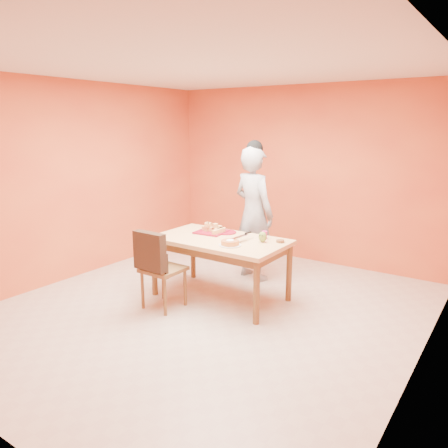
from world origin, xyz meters
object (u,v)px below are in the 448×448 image
Objects in this scene: checker_tin at (280,241)px; pastry_platter at (212,232)px; dining_table at (220,246)px; person at (254,214)px; dining_chair at (162,267)px; red_dinner_plate at (226,232)px; magenta_glass at (264,235)px; sponge_cake at (230,243)px; egg_ornament at (263,237)px.

pastry_platter is at bearing -175.67° from checker_tin.
person is (-0.05, 0.87, 0.25)m from dining_table.
dining_chair reaches higher than red_dinner_plate.
magenta_glass is (0.83, 0.92, 0.32)m from dining_chair.
checker_tin reaches higher than red_dinner_plate.
magenta_glass is (0.50, -0.58, -0.11)m from person.
checker_tin is (0.23, -0.04, -0.03)m from magenta_glass.
egg_ornament reaches higher than sponge_cake.
dining_chair is 1.59m from person.
checker_tin reaches higher than dining_table.
pastry_platter reaches higher than red_dinner_plate.
red_dinner_plate is at bearing 178.56° from checker_tin.
person is 0.62m from red_dinner_plate.
egg_ornament is (0.89, 0.77, 0.33)m from dining_chair.
sponge_cake reaches higher than checker_tin.
magenta_glass is (0.45, 0.29, 0.14)m from dining_table.
egg_ornament is (0.76, -0.04, 0.05)m from pastry_platter.
sponge_cake reaches higher than dining_table.
red_dinner_plate is 1.24× the size of sponge_cake.
pastry_platter is at bearing 144.82° from sponge_cake.
dining_table is 0.88× the size of person.
person is at bearing 85.62° from red_dinner_plate.
dining_chair is (-0.38, -0.63, -0.17)m from dining_table.
red_dinner_plate is 2.02× the size of egg_ornament.
dining_table is 16.44× the size of checker_tin.
red_dinner_plate is (-0.05, -0.60, -0.15)m from person.
pastry_platter is (-0.21, -0.69, -0.14)m from person.
egg_ornament reaches higher than checker_tin.
sponge_cake is at bearing -132.23° from checker_tin.
red_dinner_plate is (0.17, 0.09, -0.00)m from pastry_platter.
person is 0.77m from magenta_glass.
dining_table is at bearing -147.13° from magenta_glass.
dining_chair reaches higher than magenta_glass.
person reaches higher than sponge_cake.
magenta_glass is 0.97× the size of checker_tin.
person is at bearing 106.85° from sponge_cake.
person is at bearing 72.93° from pastry_platter.
pastry_platter is 1.75× the size of sponge_cake.
dining_chair reaches higher than pastry_platter.
dining_table is at bearing 143.78° from sponge_cake.
dining_chair is 9.75× the size of checker_tin.
egg_ornament is at bearing -68.45° from magenta_glass.
magenta_glass is 0.24m from checker_tin.
sponge_cake is 2.17× the size of magenta_glass.
sponge_cake is (0.27, -0.20, 0.13)m from dining_table.
magenta_glass reaches higher than sponge_cake.
checker_tin is at bearing 20.05° from dining_table.
egg_ornament is 0.16m from magenta_glass.
person is at bearing 139.73° from checker_tin.
sponge_cake is 1.63× the size of egg_ornament.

